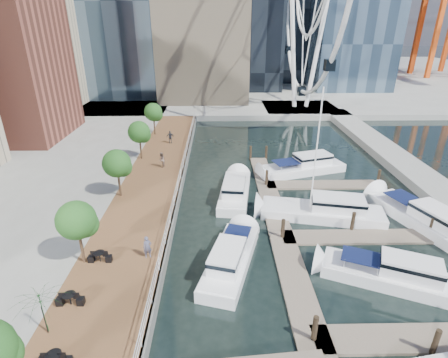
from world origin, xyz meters
The scene contains 15 objects.
ground centered at (0.00, 0.00, 0.00)m, with size 520.00×520.00×0.00m, color black.
boardwalk centered at (-9.00, 15.00, 0.50)m, with size 6.00×60.00×1.00m, color brown.
seawall centered at (-6.00, 15.00, 0.50)m, with size 0.25×60.00×1.00m, color #595954.
land_far centered at (0.00, 102.00, 0.50)m, with size 200.00×114.00×1.00m, color gray.
breakwater centered at (20.00, 20.00, 0.50)m, with size 4.00×60.00×1.00m, color gray.
pier centered at (14.00, 52.00, 0.50)m, with size 14.00×12.00×1.00m, color gray.
railing centered at (-6.10, 15.00, 1.52)m, with size 0.10×60.00×1.05m, color white, non-canonical shape.
floating_docks centered at (7.97, 9.98, 0.49)m, with size 16.00×34.00×2.60m.
street_trees centered at (-11.40, 14.00, 4.29)m, with size 2.60×42.60×4.60m.
cafe_tables centered at (-10.40, -2.00, 1.37)m, with size 2.50×13.70×0.74m.
yacht_foreground centered at (9.31, 2.67, 0.00)m, with size 2.57×9.60×2.15m, color white, non-canonical shape.
pedestrian_near centered at (-7.09, 4.46, 1.82)m, with size 0.60×0.39×1.63m, color #484960.
pedestrian_mid centered at (-8.52, 21.12, 1.88)m, with size 0.85×0.66×1.75m, color #876A5D.
pedestrian_far centered at (-8.60, 29.83, 1.86)m, with size 1.01×0.42×1.73m, color #2F323B.
moored_yachts centered at (7.15, 10.83, 0.00)m, with size 22.69×31.49×11.50m.
Camera 1 is at (-2.15, -15.75, 16.03)m, focal length 28.00 mm.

